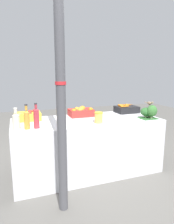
{
  "coord_description": "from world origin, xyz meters",
  "views": [
    {
      "loc": [
        -0.89,
        -2.46,
        1.36
      ],
      "look_at": [
        0.0,
        0.0,
        0.84
      ],
      "focal_mm": 32.0,
      "sensor_mm": 36.0,
      "label": 1
    }
  ],
  "objects_px": {
    "juice_bottle_cloudy": "(16,121)",
    "juice_bottle_ruby": "(36,118)",
    "sparrow_bird": "(150,103)",
    "orange_crate": "(81,112)",
    "broccoli_pile": "(149,112)",
    "pickle_jar": "(99,117)",
    "carrot_crate": "(127,109)",
    "support_pole": "(61,96)",
    "juice_bottle_amber": "(27,119)",
    "apple_crate": "(28,116)"
  },
  "relations": [
    {
      "from": "broccoli_pile",
      "to": "apple_crate",
      "type": "bearing_deg",
      "value": 163.72
    },
    {
      "from": "juice_bottle_cloudy",
      "to": "pickle_jar",
      "type": "bearing_deg",
      "value": -0.78
    },
    {
      "from": "orange_crate",
      "to": "juice_bottle_ruby",
      "type": "bearing_deg",
      "value": -146.49
    },
    {
      "from": "juice_bottle_amber",
      "to": "carrot_crate",
      "type": "bearing_deg",
      "value": 16.21
    },
    {
      "from": "juice_bottle_cloudy",
      "to": "pickle_jar",
      "type": "xyz_separation_m",
      "value": [
        0.97,
        -0.01,
        -0.03
      ]
    },
    {
      "from": "broccoli_pile",
      "to": "pickle_jar",
      "type": "height_order",
      "value": "broccoli_pile"
    },
    {
      "from": "carrot_crate",
      "to": "sparrow_bird",
      "type": "xyz_separation_m",
      "value": [
        0.06,
        -0.48,
        0.16
      ]
    },
    {
      "from": "sparrow_bird",
      "to": "orange_crate",
      "type": "bearing_deg",
      "value": -146.06
    },
    {
      "from": "apple_crate",
      "to": "juice_bottle_cloudy",
      "type": "height_order",
      "value": "juice_bottle_cloudy"
    },
    {
      "from": "support_pole",
      "to": "orange_crate",
      "type": "height_order",
      "value": "support_pole"
    },
    {
      "from": "support_pole",
      "to": "broccoli_pile",
      "type": "height_order",
      "value": "support_pole"
    },
    {
      "from": "orange_crate",
      "to": "carrot_crate",
      "type": "bearing_deg",
      "value": 0.11
    },
    {
      "from": "orange_crate",
      "to": "juice_bottle_cloudy",
      "type": "xyz_separation_m",
      "value": [
        -0.89,
        -0.44,
        0.04
      ]
    },
    {
      "from": "orange_crate",
      "to": "sparrow_bird",
      "type": "distance_m",
      "value": 0.96
    },
    {
      "from": "juice_bottle_amber",
      "to": "juice_bottle_ruby",
      "type": "xyz_separation_m",
      "value": [
        0.1,
        0.0,
        0.01
      ]
    },
    {
      "from": "orange_crate",
      "to": "broccoli_pile",
      "type": "relative_size",
      "value": 1.53
    },
    {
      "from": "carrot_crate",
      "to": "juice_bottle_amber",
      "type": "relative_size",
      "value": 1.21
    },
    {
      "from": "carrot_crate",
      "to": "pickle_jar",
      "type": "distance_m",
      "value": 0.81
    },
    {
      "from": "juice_bottle_ruby",
      "to": "pickle_jar",
      "type": "height_order",
      "value": "juice_bottle_ruby"
    },
    {
      "from": "pickle_jar",
      "to": "juice_bottle_ruby",
      "type": "bearing_deg",
      "value": 179.0
    },
    {
      "from": "apple_crate",
      "to": "juice_bottle_amber",
      "type": "relative_size",
      "value": 1.21
    },
    {
      "from": "orange_crate",
      "to": "sparrow_bird",
      "type": "relative_size",
      "value": 2.65
    },
    {
      "from": "juice_bottle_ruby",
      "to": "pickle_jar",
      "type": "bearing_deg",
      "value": -1.0
    },
    {
      "from": "support_pole",
      "to": "carrot_crate",
      "type": "relative_size",
      "value": 6.84
    },
    {
      "from": "juice_bottle_amber",
      "to": "juice_bottle_ruby",
      "type": "distance_m",
      "value": 0.1
    },
    {
      "from": "broccoli_pile",
      "to": "orange_crate",
      "type": "bearing_deg",
      "value": 151.17
    },
    {
      "from": "broccoli_pile",
      "to": "pickle_jar",
      "type": "distance_m",
      "value": 0.75
    },
    {
      "from": "sparrow_bird",
      "to": "broccoli_pile",
      "type": "bearing_deg",
      "value": 121.54
    },
    {
      "from": "juice_bottle_amber",
      "to": "sparrow_bird",
      "type": "height_order",
      "value": "juice_bottle_amber"
    },
    {
      "from": "orange_crate",
      "to": "carrot_crate",
      "type": "height_order",
      "value": "orange_crate"
    },
    {
      "from": "orange_crate",
      "to": "juice_bottle_cloudy",
      "type": "relative_size",
      "value": 1.38
    },
    {
      "from": "orange_crate",
      "to": "juice_bottle_amber",
      "type": "bearing_deg",
      "value": -150.18
    },
    {
      "from": "broccoli_pile",
      "to": "juice_bottle_cloudy",
      "type": "relative_size",
      "value": 0.9
    },
    {
      "from": "apple_crate",
      "to": "orange_crate",
      "type": "distance_m",
      "value": 0.73
    },
    {
      "from": "apple_crate",
      "to": "juice_bottle_amber",
      "type": "distance_m",
      "value": 0.45
    },
    {
      "from": "juice_bottle_cloudy",
      "to": "juice_bottle_amber",
      "type": "height_order",
      "value": "juice_bottle_amber"
    },
    {
      "from": "carrot_crate",
      "to": "broccoli_pile",
      "type": "height_order",
      "value": "broccoli_pile"
    },
    {
      "from": "orange_crate",
      "to": "pickle_jar",
      "type": "bearing_deg",
      "value": -79.57
    },
    {
      "from": "orange_crate",
      "to": "juice_bottle_cloudy",
      "type": "distance_m",
      "value": 0.99
    },
    {
      "from": "carrot_crate",
      "to": "broccoli_pile",
      "type": "relative_size",
      "value": 1.53
    },
    {
      "from": "support_pole",
      "to": "juice_bottle_cloudy",
      "type": "distance_m",
      "value": 0.68
    },
    {
      "from": "support_pole",
      "to": "carrot_crate",
      "type": "xyz_separation_m",
      "value": [
        1.24,
        0.91,
        -0.35
      ]
    },
    {
      "from": "broccoli_pile",
      "to": "pickle_jar",
      "type": "bearing_deg",
      "value": 179.84
    },
    {
      "from": "apple_crate",
      "to": "sparrow_bird",
      "type": "bearing_deg",
      "value": -17.17
    },
    {
      "from": "broccoli_pile",
      "to": "juice_bottle_cloudy",
      "type": "bearing_deg",
      "value": 179.49
    },
    {
      "from": "juice_bottle_cloudy",
      "to": "carrot_crate",
      "type": "bearing_deg",
      "value": 15.16
    },
    {
      "from": "apple_crate",
      "to": "juice_bottle_ruby",
      "type": "xyz_separation_m",
      "value": [
        0.06,
        -0.44,
        0.06
      ]
    },
    {
      "from": "juice_bottle_cloudy",
      "to": "juice_bottle_ruby",
      "type": "distance_m",
      "value": 0.22
    },
    {
      "from": "broccoli_pile",
      "to": "sparrow_bird",
      "type": "height_order",
      "value": "sparrow_bird"
    },
    {
      "from": "support_pole",
      "to": "apple_crate",
      "type": "bearing_deg",
      "value": 105.18
    }
  ]
}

